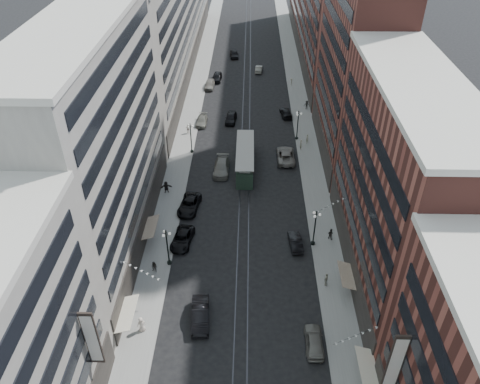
# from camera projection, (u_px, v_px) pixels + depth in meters

# --- Properties ---
(ground) EXTENTS (220.00, 220.00, 0.00)m
(ground) POSITION_uv_depth(u_px,v_px,m) (246.00, 139.00, 84.54)
(ground) COLOR black
(ground) RESTS_ON ground
(sidewalk_west) EXTENTS (4.00, 180.00, 0.15)m
(sidewalk_west) POSITION_uv_depth(u_px,v_px,m) (191.00, 113.00, 92.77)
(sidewalk_west) COLOR gray
(sidewalk_west) RESTS_ON ground
(sidewalk_east) EXTENTS (4.00, 180.00, 0.15)m
(sidewalk_east) POSITION_uv_depth(u_px,v_px,m) (302.00, 114.00, 92.39)
(sidewalk_east) COLOR gray
(sidewalk_east) RESTS_ON ground
(rail_west) EXTENTS (0.12, 180.00, 0.02)m
(rail_west) POSITION_uv_depth(u_px,v_px,m) (243.00, 114.00, 92.63)
(rail_west) COLOR #2D2D33
(rail_west) RESTS_ON ground
(rail_east) EXTENTS (0.12, 180.00, 0.02)m
(rail_east) POSITION_uv_depth(u_px,v_px,m) (250.00, 114.00, 92.60)
(rail_east) COLOR #2D2D33
(rail_east) RESTS_ON ground
(building_west_mid) EXTENTS (8.00, 36.00, 28.00)m
(building_west_mid) POSITION_uv_depth(u_px,v_px,m) (99.00, 147.00, 54.78)
(building_west_mid) COLOR gray
(building_west_mid) RESTS_ON ground
(building_west_far) EXTENTS (8.00, 90.00, 26.00)m
(building_west_far) POSITION_uv_depth(u_px,v_px,m) (173.00, 10.00, 106.26)
(building_west_far) COLOR gray
(building_west_far) RESTS_ON ground
(building_east_mid) EXTENTS (8.00, 30.00, 24.00)m
(building_east_mid) POSITION_uv_depth(u_px,v_px,m) (397.00, 190.00, 51.33)
(building_east_mid) COLOR brown
(building_east_mid) RESTS_ON ground
(building_east_tower) EXTENTS (8.00, 26.00, 42.00)m
(building_east_tower) POSITION_uv_depth(u_px,v_px,m) (362.00, 29.00, 68.64)
(building_east_tower) COLOR brown
(building_east_tower) RESTS_ON ground
(building_east_far) EXTENTS (8.00, 72.00, 24.00)m
(building_east_far) POSITION_uv_depth(u_px,v_px,m) (318.00, 5.00, 113.53)
(building_east_far) COLOR brown
(building_east_far) RESTS_ON ground
(lamppost_sw_far) EXTENTS (1.03, 1.14, 5.52)m
(lamppost_sw_far) POSITION_uv_depth(u_px,v_px,m) (167.00, 246.00, 57.03)
(lamppost_sw_far) COLOR black
(lamppost_sw_far) RESTS_ON sidewalk_west
(lamppost_sw_mid) EXTENTS (1.03, 1.14, 5.52)m
(lamppost_sw_mid) POSITION_uv_depth(u_px,v_px,m) (191.00, 137.00, 78.84)
(lamppost_sw_mid) COLOR black
(lamppost_sw_mid) RESTS_ON sidewalk_west
(lamppost_se_far) EXTENTS (1.03, 1.14, 5.52)m
(lamppost_se_far) POSITION_uv_depth(u_px,v_px,m) (315.00, 227.00, 59.94)
(lamppost_se_far) COLOR black
(lamppost_se_far) RESTS_ON sidewalk_east
(lamppost_se_mid) EXTENTS (1.03, 1.14, 5.52)m
(lamppost_se_mid) POSITION_uv_depth(u_px,v_px,m) (298.00, 124.00, 82.56)
(lamppost_se_mid) COLOR black
(lamppost_se_mid) RESTS_ON sidewalk_east
(streetcar) EXTENTS (2.83, 12.78, 3.54)m
(streetcar) POSITION_uv_depth(u_px,v_px,m) (245.00, 159.00, 75.91)
(streetcar) COLOR #223527
(streetcar) RESTS_ON ground
(car_2) EXTENTS (3.10, 5.54, 1.46)m
(car_2) POSITION_uv_depth(u_px,v_px,m) (182.00, 239.00, 61.66)
(car_2) COLOR black
(car_2) RESTS_ON ground
(car_4) EXTENTS (1.90, 4.64, 1.58)m
(car_4) POSITION_uv_depth(u_px,v_px,m) (314.00, 341.00, 48.70)
(car_4) COLOR #66635A
(car_4) RESTS_ON ground
(car_5) EXTENTS (2.27, 5.50, 1.77)m
(car_5) POSITION_uv_depth(u_px,v_px,m) (200.00, 315.00, 51.31)
(car_5) COLOR black
(car_5) RESTS_ON ground
(pedestrian_1) EXTENTS (1.07, 0.85, 1.93)m
(pedestrian_1) POSITION_uv_depth(u_px,v_px,m) (141.00, 324.00, 50.01)
(pedestrian_1) COLOR beige
(pedestrian_1) RESTS_ON sidewalk_west
(pedestrian_2) EXTENTS (0.86, 0.66, 1.57)m
(pedestrian_2) POSITION_uv_depth(u_px,v_px,m) (154.00, 267.00, 57.20)
(pedestrian_2) COLOR black
(pedestrian_2) RESTS_ON sidewalk_west
(pedestrian_4) EXTENTS (0.72, 1.12, 1.77)m
(pedestrian_4) POSITION_uv_depth(u_px,v_px,m) (326.00, 279.00, 55.38)
(pedestrian_4) COLOR #A19C85
(pedestrian_4) RESTS_ON sidewalk_east
(car_7) EXTENTS (3.39, 6.01, 1.58)m
(car_7) POSITION_uv_depth(u_px,v_px,m) (189.00, 205.00, 67.50)
(car_7) COLOR black
(car_7) RESTS_ON ground
(car_8) EXTENTS (2.13, 4.86, 1.39)m
(car_8) POSITION_uv_depth(u_px,v_px,m) (202.00, 121.00, 88.73)
(car_8) COLOR slate
(car_8) RESTS_ON ground
(car_9) EXTENTS (2.29, 5.08, 1.69)m
(car_9) POSITION_uv_depth(u_px,v_px,m) (217.00, 77.00, 105.58)
(car_9) COLOR black
(car_9) RESTS_ON ground
(car_10) EXTENTS (1.90, 4.47, 1.43)m
(car_10) POSITION_uv_depth(u_px,v_px,m) (295.00, 242.00, 61.20)
(car_10) COLOR black
(car_10) RESTS_ON ground
(car_11) EXTENTS (2.92, 6.31, 1.75)m
(car_11) POSITION_uv_depth(u_px,v_px,m) (286.00, 155.00, 78.33)
(car_11) COLOR slate
(car_11) RESTS_ON ground
(car_12) EXTENTS (2.52, 4.99, 1.39)m
(car_12) POSITION_uv_depth(u_px,v_px,m) (286.00, 113.00, 91.52)
(car_12) COLOR black
(car_12) RESTS_ON ground
(car_13) EXTENTS (2.42, 5.02, 1.65)m
(car_13) POSITION_uv_depth(u_px,v_px,m) (231.00, 118.00, 89.47)
(car_13) COLOR black
(car_13) RESTS_ON ground
(car_14) EXTENTS (1.84, 4.36, 1.40)m
(car_14) POSITION_uv_depth(u_px,v_px,m) (259.00, 69.00, 109.90)
(car_14) COLOR gray
(car_14) RESTS_ON ground
(pedestrian_5) EXTENTS (1.86, 0.90, 1.93)m
(pedestrian_5) POSITION_uv_depth(u_px,v_px,m) (166.00, 187.00, 70.49)
(pedestrian_5) COLOR black
(pedestrian_5) RESTS_ON sidewalk_west
(pedestrian_6) EXTENTS (1.03, 0.58, 1.67)m
(pedestrian_6) POSITION_uv_depth(u_px,v_px,m) (188.00, 129.00, 85.55)
(pedestrian_6) COLOR #AA9D8D
(pedestrian_6) RESTS_ON sidewalk_west
(pedestrian_7) EXTENTS (0.91, 0.79, 1.64)m
(pedestrian_7) POSITION_uv_depth(u_px,v_px,m) (330.00, 234.00, 62.09)
(pedestrian_7) COLOR black
(pedestrian_7) RESTS_ON sidewalk_east
(pedestrian_8) EXTENTS (0.77, 0.74, 1.77)m
(pedestrian_8) POSITION_uv_depth(u_px,v_px,m) (307.00, 139.00, 82.48)
(pedestrian_8) COLOR #9E9983
(pedestrian_8) RESTS_ON sidewalk_east
(pedestrian_9) EXTENTS (1.24, 0.64, 1.83)m
(pedestrian_9) POSITION_uv_depth(u_px,v_px,m) (307.00, 105.00, 93.44)
(pedestrian_9) COLOR black
(pedestrian_9) RESTS_ON sidewalk_east
(car_extra_0) EXTENTS (2.63, 6.10, 1.75)m
(car_extra_0) POSITION_uv_depth(u_px,v_px,m) (222.00, 167.00, 75.38)
(car_extra_0) COLOR #636058
(car_extra_0) RESTS_ON ground
(car_extra_1) EXTENTS (2.43, 5.07, 1.67)m
(car_extra_1) POSITION_uv_depth(u_px,v_px,m) (234.00, 54.00, 117.62)
(car_extra_1) COLOR black
(car_extra_1) RESTS_ON ground
(car_extra_2) EXTENTS (2.18, 4.91, 1.64)m
(car_extra_2) POSITION_uv_depth(u_px,v_px,m) (210.00, 84.00, 102.30)
(car_extra_2) COLOR gray
(car_extra_2) RESTS_ON ground
(pedestrian_extra_0) EXTENTS (0.58, 0.75, 1.84)m
(pedestrian_extra_0) POSITION_uv_depth(u_px,v_px,m) (301.00, 144.00, 80.84)
(pedestrian_extra_0) COLOR #B1AB93
(pedestrian_extra_0) RESTS_ON sidewalk_east
(pedestrian_extra_2) EXTENTS (0.62, 1.11, 1.63)m
(pedestrian_extra_2) POSITION_uv_depth(u_px,v_px,m) (291.00, 82.00, 103.09)
(pedestrian_extra_2) COLOR #BBB19B
(pedestrian_extra_2) RESTS_ON sidewalk_east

